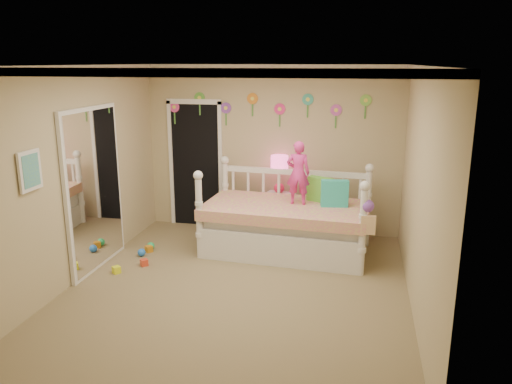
% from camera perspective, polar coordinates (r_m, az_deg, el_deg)
% --- Properties ---
extents(floor, '(4.00, 4.50, 0.01)m').
position_cam_1_polar(floor, '(6.11, -2.12, -10.93)').
color(floor, '#7F684C').
rests_on(floor, ground).
extents(ceiling, '(4.00, 4.50, 0.01)m').
position_cam_1_polar(ceiling, '(5.51, -2.38, 14.24)').
color(ceiling, white).
rests_on(ceiling, floor).
extents(back_wall, '(4.00, 0.01, 2.60)m').
position_cam_1_polar(back_wall, '(7.83, 1.79, 4.80)').
color(back_wall, tan).
rests_on(back_wall, floor).
extents(left_wall, '(0.01, 4.50, 2.60)m').
position_cam_1_polar(left_wall, '(6.45, -19.75, 1.81)').
color(left_wall, tan).
rests_on(left_wall, floor).
extents(right_wall, '(0.01, 4.50, 2.60)m').
position_cam_1_polar(right_wall, '(5.55, 18.22, -0.07)').
color(right_wall, tan).
rests_on(right_wall, floor).
extents(crown_molding, '(4.00, 4.50, 0.06)m').
position_cam_1_polar(crown_molding, '(5.51, -2.38, 13.93)').
color(crown_molding, white).
rests_on(crown_molding, ceiling).
extents(daybed, '(2.39, 1.38, 1.26)m').
position_cam_1_polar(daybed, '(7.04, 3.46, -1.97)').
color(daybed, white).
rests_on(daybed, floor).
extents(pillow_turquoise, '(0.39, 0.18, 0.37)m').
position_cam_1_polar(pillow_turquoise, '(6.95, 8.95, -0.16)').
color(pillow_turquoise, teal).
rests_on(pillow_turquoise, daybed).
extents(pillow_lime, '(0.39, 0.29, 0.35)m').
position_cam_1_polar(pillow_lime, '(7.17, 7.30, 0.29)').
color(pillow_lime, '#70DA42').
rests_on(pillow_lime, daybed).
extents(child, '(0.33, 0.22, 0.89)m').
position_cam_1_polar(child, '(6.95, 4.83, 2.19)').
color(child, '#F2379D').
rests_on(child, daybed).
extents(nightstand, '(0.44, 0.36, 0.66)m').
position_cam_1_polar(nightstand, '(7.84, 2.62, -2.48)').
color(nightstand, white).
rests_on(nightstand, floor).
extents(table_lamp, '(0.27, 0.27, 0.59)m').
position_cam_1_polar(table_lamp, '(7.66, 2.68, 2.70)').
color(table_lamp, '#D31C49').
rests_on(table_lamp, nightstand).
extents(closet_doorway, '(0.90, 0.04, 2.07)m').
position_cam_1_polar(closet_doorway, '(8.17, -6.91, 3.23)').
color(closet_doorway, black).
rests_on(closet_doorway, back_wall).
extents(flower_decals, '(3.40, 0.02, 0.50)m').
position_cam_1_polar(flower_decals, '(7.75, 1.15, 9.48)').
color(flower_decals, '#B2668C').
rests_on(flower_decals, back_wall).
extents(mirror_closet, '(0.07, 1.30, 2.10)m').
position_cam_1_polar(mirror_closet, '(6.74, -17.96, 0.29)').
color(mirror_closet, white).
rests_on(mirror_closet, left_wall).
extents(wall_picture, '(0.05, 0.34, 0.42)m').
position_cam_1_polar(wall_picture, '(5.66, -24.40, 2.24)').
color(wall_picture, white).
rests_on(wall_picture, left_wall).
extents(hanging_bag, '(0.20, 0.16, 0.36)m').
position_cam_1_polar(hanging_bag, '(6.33, 12.54, -2.92)').
color(hanging_bag, beige).
rests_on(hanging_bag, daybed).
extents(toy_scatter, '(0.98, 1.40, 0.11)m').
position_cam_1_polar(toy_scatter, '(6.95, -13.62, -7.60)').
color(toy_scatter, '#996666').
rests_on(toy_scatter, floor).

